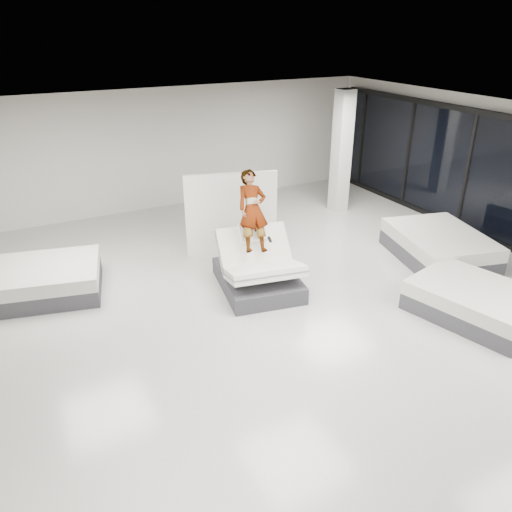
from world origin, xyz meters
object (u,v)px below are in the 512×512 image
object	(u,v)px
divider_panel	(232,214)
flat_bed_left_far	(41,281)
hero_bed	(258,271)
flat_bed_right_near	(475,302)
person	(253,225)
flat_bed_right_far	(439,246)
remote	(270,240)
column	(341,152)

from	to	relation	value
divider_panel	flat_bed_left_far	size ratio (longest dim) A/B	0.83
hero_bed	flat_bed_right_near	distance (m)	3.94
hero_bed	person	world-z (taller)	person
person	hero_bed	bearing A→B (deg)	-90.00
person	flat_bed_right_far	bearing A→B (deg)	-3.28
person	flat_bed_left_far	bearing A→B (deg)	170.62
flat_bed_right_near	flat_bed_left_far	distance (m)	7.95
divider_panel	flat_bed_right_near	xyz separation A→B (m)	(2.65, -4.41, -0.64)
person	flat_bed_right_far	world-z (taller)	person
remote	flat_bed_right_far	size ratio (longest dim) A/B	0.05
remote	divider_panel	distance (m)	1.83
remote	column	distance (m)	4.89
column	divider_panel	bearing A→B (deg)	-162.54
flat_bed_right_near	flat_bed_left_far	world-z (taller)	flat_bed_left_far
remote	column	xyz separation A→B (m)	(3.81, 3.01, 0.59)
flat_bed_left_far	column	bearing A→B (deg)	9.31
flat_bed_right_far	flat_bed_left_far	size ratio (longest dim) A/B	1.07
flat_bed_right_far	flat_bed_right_near	world-z (taller)	flat_bed_right_far
hero_bed	divider_panel	bearing A→B (deg)	81.38
flat_bed_right_far	flat_bed_left_far	xyz separation A→B (m)	(-7.86, 2.32, -0.02)
divider_panel	flat_bed_right_near	distance (m)	5.18
flat_bed_right_far	flat_bed_right_near	distance (m)	2.32
hero_bed	column	size ratio (longest dim) A/B	0.64
flat_bed_right_far	hero_bed	bearing A→B (deg)	171.09
remote	hero_bed	bearing A→B (deg)	174.37
hero_bed	flat_bed_right_far	size ratio (longest dim) A/B	0.80
remote	divider_panel	size ratio (longest dim) A/B	0.07
flat_bed_right_far	column	world-z (taller)	column
column	hero_bed	bearing A→B (deg)	-143.73
person	remote	distance (m)	0.45
person	remote	size ratio (longest dim) A/B	11.55
hero_bed	column	world-z (taller)	column
divider_panel	flat_bed_right_far	world-z (taller)	divider_panel
hero_bed	column	xyz separation A→B (m)	(4.02, 2.95, 1.23)
hero_bed	divider_panel	xyz separation A→B (m)	(0.27, 1.77, 0.55)
person	flat_bed_right_near	world-z (taller)	person
hero_bed	divider_panel	world-z (taller)	divider_panel
divider_panel	hero_bed	bearing A→B (deg)	-82.51
divider_panel	flat_bed_right_near	world-z (taller)	divider_panel
flat_bed_left_far	column	size ratio (longest dim) A/B	0.76
flat_bed_left_far	flat_bed_right_far	bearing A→B (deg)	-16.44
remote	person	bearing A→B (deg)	122.15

